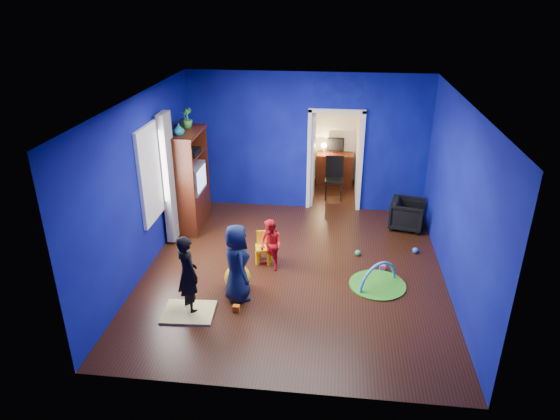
# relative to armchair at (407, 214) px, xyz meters

# --- Properties ---
(floor) EXTENTS (5.00, 5.50, 0.01)m
(floor) POSITION_rel_armchair_xyz_m (-2.08, -1.93, -0.29)
(floor) COLOR black
(floor) RESTS_ON ground
(ceiling) EXTENTS (5.00, 5.50, 0.01)m
(ceiling) POSITION_rel_armchair_xyz_m (-2.08, -1.93, 2.61)
(ceiling) COLOR white
(ceiling) RESTS_ON wall_back
(wall_back) EXTENTS (5.00, 0.02, 2.90)m
(wall_back) POSITION_rel_armchair_xyz_m (-2.08, 0.82, 1.16)
(wall_back) COLOR #090A69
(wall_back) RESTS_ON floor
(wall_front) EXTENTS (5.00, 0.02, 2.90)m
(wall_front) POSITION_rel_armchair_xyz_m (-2.08, -4.68, 1.16)
(wall_front) COLOR #090A69
(wall_front) RESTS_ON floor
(wall_left) EXTENTS (0.02, 5.50, 2.90)m
(wall_left) POSITION_rel_armchair_xyz_m (-4.58, -1.93, 1.16)
(wall_left) COLOR #090A69
(wall_left) RESTS_ON floor
(wall_right) EXTENTS (0.02, 5.50, 2.90)m
(wall_right) POSITION_rel_armchair_xyz_m (0.42, -1.93, 1.16)
(wall_right) COLOR #090A69
(wall_right) RESTS_ON floor
(alcove) EXTENTS (1.00, 1.75, 2.50)m
(alcove) POSITION_rel_armchair_xyz_m (-1.48, 1.69, 0.96)
(alcove) COLOR silver
(alcove) RESTS_ON floor
(armchair) EXTENTS (0.77, 0.75, 0.59)m
(armchair) POSITION_rel_armchair_xyz_m (0.00, 0.00, 0.00)
(armchair) COLOR black
(armchair) RESTS_ON floor
(child_black) EXTENTS (0.52, 0.53, 1.23)m
(child_black) POSITION_rel_armchair_xyz_m (-3.52, -3.19, 0.32)
(child_black) COLOR black
(child_black) RESTS_ON floor
(child_navy) EXTENTS (0.62, 0.72, 1.25)m
(child_navy) POSITION_rel_armchair_xyz_m (-2.87, -2.81, 0.33)
(child_navy) COLOR #0F1837
(child_navy) RESTS_ON floor
(toddler_red) EXTENTS (0.56, 0.54, 0.90)m
(toddler_red) POSITION_rel_armchair_xyz_m (-2.48, -1.87, 0.16)
(toddler_red) COLOR #AF1312
(toddler_red) RESTS_ON floor
(vase) EXTENTS (0.26, 0.26, 0.21)m
(vase) POSITION_rel_armchair_xyz_m (-4.30, -0.69, 1.77)
(vase) COLOR #0C5965
(vase) RESTS_ON tv_armoire
(potted_plant) EXTENTS (0.27, 0.27, 0.37)m
(potted_plant) POSITION_rel_armchair_xyz_m (-4.30, -0.17, 1.85)
(potted_plant) COLOR #338D33
(potted_plant) RESTS_ON tv_armoire
(tv_armoire) EXTENTS (0.58, 1.14, 1.96)m
(tv_armoire) POSITION_rel_armchair_xyz_m (-4.30, -0.39, 0.69)
(tv_armoire) COLOR #3B0F09
(tv_armoire) RESTS_ON floor
(crt_tv) EXTENTS (0.46, 0.70, 0.54)m
(crt_tv) POSITION_rel_armchair_xyz_m (-4.26, -0.39, 0.73)
(crt_tv) COLOR silver
(crt_tv) RESTS_ON tv_armoire
(yellow_blanket) EXTENTS (0.79, 0.65, 0.03)m
(yellow_blanket) POSITION_rel_armchair_xyz_m (-3.52, -3.29, -0.28)
(yellow_blanket) COLOR #F2E07A
(yellow_blanket) RESTS_ON floor
(hopper_ball) EXTENTS (0.42, 0.42, 0.42)m
(hopper_ball) POSITION_rel_armchair_xyz_m (-2.92, -2.56, -0.09)
(hopper_ball) COLOR yellow
(hopper_ball) RESTS_ON floor
(kid_chair) EXTENTS (0.33, 0.33, 0.50)m
(kid_chair) POSITION_rel_armchair_xyz_m (-2.63, -1.67, -0.04)
(kid_chair) COLOR yellow
(kid_chair) RESTS_ON floor
(play_mat) EXTENTS (0.91, 0.91, 0.02)m
(play_mat) POSITION_rel_armchair_xyz_m (-0.69, -2.20, -0.28)
(play_mat) COLOR green
(play_mat) RESTS_ON floor
(toy_arch) EXTENTS (0.64, 0.59, 0.82)m
(toy_arch) POSITION_rel_armchair_xyz_m (-0.69, -2.20, -0.27)
(toy_arch) COLOR #3F8CD8
(toy_arch) RESTS_ON floor
(window_left) EXTENTS (0.03, 0.95, 1.55)m
(window_left) POSITION_rel_armchair_xyz_m (-4.57, -1.58, 1.26)
(window_left) COLOR white
(window_left) RESTS_ON wall_left
(curtain) EXTENTS (0.14, 0.42, 2.40)m
(curtain) POSITION_rel_armchair_xyz_m (-4.45, -1.03, 0.96)
(curtain) COLOR slate
(curtain) RESTS_ON floor
(doorway) EXTENTS (1.16, 0.10, 2.10)m
(doorway) POSITION_rel_armchair_xyz_m (-1.48, 0.82, 0.76)
(doorway) COLOR white
(doorway) RESTS_ON floor
(study_desk) EXTENTS (0.88, 0.44, 0.75)m
(study_desk) POSITION_rel_armchair_xyz_m (-1.48, 2.33, 0.08)
(study_desk) COLOR #3D140A
(study_desk) RESTS_ON floor
(desk_monitor) EXTENTS (0.40, 0.05, 0.32)m
(desk_monitor) POSITION_rel_armchair_xyz_m (-1.48, 2.45, 0.66)
(desk_monitor) COLOR black
(desk_monitor) RESTS_ON study_desk
(desk_lamp) EXTENTS (0.14, 0.14, 0.14)m
(desk_lamp) POSITION_rel_armchair_xyz_m (-1.76, 2.39, 0.64)
(desk_lamp) COLOR #FFD88C
(desk_lamp) RESTS_ON study_desk
(folding_chair) EXTENTS (0.40, 0.40, 0.92)m
(folding_chair) POSITION_rel_armchair_xyz_m (-1.48, 1.37, 0.17)
(folding_chair) COLOR black
(folding_chair) RESTS_ON floor
(book_shelf) EXTENTS (0.88, 0.24, 0.04)m
(book_shelf) POSITION_rel_armchair_xyz_m (-1.48, 2.44, 1.73)
(book_shelf) COLOR white
(book_shelf) RESTS_ON study_desk
(toy_0) EXTENTS (0.11, 0.11, 0.11)m
(toy_0) POSITION_rel_armchair_xyz_m (0.05, -1.03, -0.24)
(toy_0) COLOR blue
(toy_0) RESTS_ON floor
(toy_1) EXTENTS (0.10, 0.08, 0.10)m
(toy_1) POSITION_rel_armchair_xyz_m (-2.83, -3.16, -0.24)
(toy_1) COLOR orange
(toy_1) RESTS_ON floor
(toy_2) EXTENTS (0.11, 0.11, 0.11)m
(toy_2) POSITION_rel_armchair_xyz_m (-0.99, -1.25, -0.24)
(toy_2) COLOR green
(toy_2) RESTS_ON floor
(toy_3) EXTENTS (0.10, 0.08, 0.10)m
(toy_3) POSITION_rel_armchair_xyz_m (-0.58, -1.71, -0.24)
(toy_3) COLOR #D54FA9
(toy_3) RESTS_ON floor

